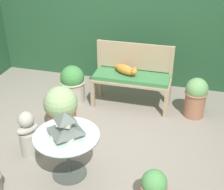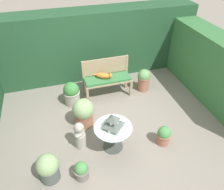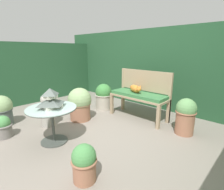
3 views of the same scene
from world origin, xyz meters
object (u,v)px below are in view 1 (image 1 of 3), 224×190
object	(u,v)px
potted_plant_patio_mid	(154,188)
potted_plant_hedge_corner	(61,109)
garden_bench	(131,80)
cat	(126,70)
pagoda_birdhouse	(66,126)
patio_table	(67,143)
potted_plant_path_edge	(73,84)
garden_bust	(28,134)
potted_plant_table_near	(196,96)

from	to	relation	value
potted_plant_patio_mid	potted_plant_hedge_corner	distance (m)	1.82
garden_bench	potted_plant_hedge_corner	distance (m)	1.24
cat	pagoda_birdhouse	distance (m)	1.80
patio_table	potted_plant_path_edge	world-z (taller)	potted_plant_path_edge
garden_bust	garden_bench	bearing A→B (deg)	2.94
garden_bench	cat	xyz separation A→B (m)	(-0.10, 0.01, 0.16)
cat	garden_bench	bearing A→B (deg)	21.30
pagoda_birdhouse	potted_plant_path_edge	size ratio (longest dim) A/B	0.55
cat	potted_plant_hedge_corner	xyz separation A→B (m)	(-0.73, -0.93, -0.28)
potted_plant_patio_mid	potted_plant_table_near	distance (m)	1.95
cat	potted_plant_path_edge	distance (m)	0.94
garden_bust	patio_table	bearing A→B (deg)	-72.91
cat	potted_plant_path_edge	world-z (taller)	cat
garden_bust	potted_plant_table_near	xyz separation A→B (m)	(2.04, 1.49, 0.04)
garden_bench	pagoda_birdhouse	distance (m)	1.82
patio_table	potted_plant_path_edge	distance (m)	1.78
potted_plant_hedge_corner	cat	bearing A→B (deg)	51.75
potted_plant_table_near	potted_plant_hedge_corner	distance (m)	2.04
cat	potted_plant_table_near	bearing A→B (deg)	26.04
patio_table	garden_bust	size ratio (longest dim) A/B	1.20
potted_plant_path_edge	potted_plant_hedge_corner	size ratio (longest dim) A/B	0.92
potted_plant_patio_mid	potted_plant_table_near	xyz separation A→B (m)	(0.36, 1.92, 0.11)
potted_plant_patio_mid	potted_plant_hedge_corner	bearing A→B (deg)	144.87
garden_bench	potted_plant_path_edge	size ratio (longest dim) A/B	1.97
cat	potted_plant_table_near	size ratio (longest dim) A/B	0.66
potted_plant_path_edge	cat	bearing A→B (deg)	6.60
potted_plant_table_near	garden_bust	bearing A→B (deg)	-143.88
potted_plant_patio_mid	garden_bust	bearing A→B (deg)	165.85
patio_table	pagoda_birdhouse	world-z (taller)	pagoda_birdhouse
potted_plant_table_near	potted_plant_hedge_corner	bearing A→B (deg)	-154.88
patio_table	potted_plant_patio_mid	distance (m)	1.09
garden_bench	patio_table	size ratio (longest dim) A/B	1.64
pagoda_birdhouse	potted_plant_table_near	bearing A→B (deg)	50.70
potted_plant_patio_mid	potted_plant_path_edge	xyz separation A→B (m)	(-1.64, 1.87, 0.09)
garden_bust	potted_plant_hedge_corner	bearing A→B (deg)	19.41
garden_bench	potted_plant_patio_mid	world-z (taller)	garden_bench
pagoda_birdhouse	potted_plant_hedge_corner	bearing A→B (deg)	117.60
patio_table	potted_plant_hedge_corner	bearing A→B (deg)	117.60
cat	potted_plant_hedge_corner	size ratio (longest dim) A/B	0.62
potted_plant_path_edge	potted_plant_table_near	bearing A→B (deg)	1.21
patio_table	potted_plant_hedge_corner	world-z (taller)	potted_plant_hedge_corner
garden_bench	pagoda_birdhouse	xyz separation A→B (m)	(-0.39, -1.76, 0.23)
patio_table	garden_bust	distance (m)	0.69
cat	potted_plant_hedge_corner	bearing A→B (deg)	-99.18
potted_plant_table_near	potted_plant_patio_mid	bearing A→B (deg)	-100.67
pagoda_birdhouse	potted_plant_patio_mid	distance (m)	1.17
garden_bust	potted_plant_hedge_corner	distance (m)	0.65
potted_plant_hedge_corner	potted_plant_table_near	bearing A→B (deg)	25.12
pagoda_birdhouse	potted_plant_table_near	distance (m)	2.25
pagoda_birdhouse	potted_plant_patio_mid	size ratio (longest dim) A/B	0.78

